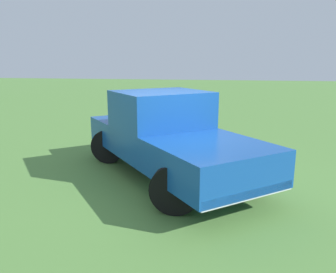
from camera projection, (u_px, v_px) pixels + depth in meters
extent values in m
plane|color=#54843D|center=(173.00, 178.00, 7.08)|extent=(80.00, 80.00, 0.00)
cylinder|color=black|center=(247.00, 174.00, 6.10)|extent=(0.84, 0.22, 0.84)
cylinder|color=black|center=(175.00, 190.00, 5.36)|extent=(0.84, 0.22, 0.84)
cylinder|color=black|center=(164.00, 139.00, 8.87)|extent=(0.84, 0.22, 0.84)
cylinder|color=black|center=(108.00, 146.00, 8.12)|extent=(0.84, 0.22, 0.84)
cube|color=#144799|center=(211.00, 161.00, 5.74)|extent=(2.73, 2.76, 0.64)
cube|color=#144799|center=(161.00, 123.00, 7.21)|extent=(2.47, 2.44, 1.40)
cube|color=slate|center=(161.00, 103.00, 7.11)|extent=(2.20, 2.16, 0.48)
cube|color=#144799|center=(142.00, 133.00, 8.17)|extent=(2.99, 3.07, 0.60)
cube|color=silver|center=(248.00, 194.00, 4.98)|extent=(1.45, 1.24, 0.16)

